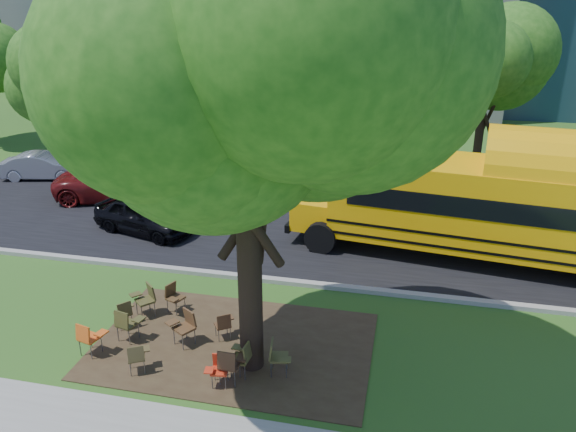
% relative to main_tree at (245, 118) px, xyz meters
% --- Properties ---
extents(ground, '(160.00, 160.00, 0.00)m').
position_rel_main_tree_xyz_m(ground, '(-1.69, 1.21, -6.04)').
color(ground, '#295219').
rests_on(ground, ground).
extents(dirt_patch, '(7.00, 4.50, 0.03)m').
position_rel_main_tree_xyz_m(dirt_patch, '(-0.69, 0.71, -6.03)').
color(dirt_patch, '#382819').
rests_on(dirt_patch, ground).
extents(asphalt_road, '(80.00, 8.00, 0.04)m').
position_rel_main_tree_xyz_m(asphalt_road, '(-1.69, 8.21, -6.02)').
color(asphalt_road, black).
rests_on(asphalt_road, ground).
extents(kerb_near, '(80.00, 0.25, 0.14)m').
position_rel_main_tree_xyz_m(kerb_near, '(-1.69, 4.21, -5.97)').
color(kerb_near, gray).
rests_on(kerb_near, ground).
extents(kerb_far, '(80.00, 0.25, 0.14)m').
position_rel_main_tree_xyz_m(kerb_far, '(-1.69, 12.31, -5.97)').
color(kerb_far, gray).
rests_on(kerb_far, ground).
extents(bg_tree_0, '(5.20, 5.20, 7.18)m').
position_rel_main_tree_xyz_m(bg_tree_0, '(-13.69, 14.21, -1.47)').
color(bg_tree_0, black).
rests_on(bg_tree_0, ground).
extents(bg_tree_2, '(4.80, 4.80, 6.62)m').
position_rel_main_tree_xyz_m(bg_tree_2, '(-6.69, 17.21, -1.83)').
color(bg_tree_2, black).
rests_on(bg_tree_2, ground).
extents(bg_tree_3, '(5.60, 5.60, 7.84)m').
position_rel_main_tree_xyz_m(bg_tree_3, '(6.31, 15.21, -1.01)').
color(bg_tree_3, black).
rests_on(bg_tree_3, ground).
extents(main_tree, '(7.20, 7.20, 9.66)m').
position_rel_main_tree_xyz_m(main_tree, '(0.00, 0.00, 0.00)').
color(main_tree, black).
rests_on(main_tree, ground).
extents(school_bus, '(13.85, 4.64, 3.33)m').
position_rel_main_tree_xyz_m(school_bus, '(6.85, 7.23, -4.12)').
color(school_bus, '#F3A907').
rests_on(school_bus, ground).
extents(chair_0, '(0.70, 0.55, 0.93)m').
position_rel_main_tree_xyz_m(chair_0, '(-4.03, -0.50, -5.47)').
color(chair_0, '#DA5517').
rests_on(chair_0, ground).
extents(chair_1, '(0.71, 0.55, 0.95)m').
position_rel_main_tree_xyz_m(chair_1, '(-3.41, 0.26, -5.46)').
color(chair_1, '#44411D').
rests_on(chair_1, ground).
extents(chair_2, '(0.55, 0.66, 0.81)m').
position_rel_main_tree_xyz_m(chair_2, '(-2.55, -0.88, -5.54)').
color(chair_2, '#4C3F21').
rests_on(chair_2, ground).
extents(chair_3, '(0.81, 0.64, 0.96)m').
position_rel_main_tree_xyz_m(chair_3, '(-1.91, 0.50, -5.45)').
color(chair_3, '#50341C').
rests_on(chair_3, ground).
extents(chair_4, '(0.61, 0.54, 0.93)m').
position_rel_main_tree_xyz_m(chair_4, '(-0.30, -0.77, -5.47)').
color(chair_4, '#3D2515').
rests_on(chair_4, ground).
extents(chair_5, '(0.52, 0.53, 0.78)m').
position_rel_main_tree_xyz_m(chair_5, '(-0.54, -0.85, -5.56)').
color(chair_5, red).
rests_on(chair_5, ground).
extents(chair_6, '(0.53, 0.62, 0.90)m').
position_rel_main_tree_xyz_m(chair_6, '(-0.10, -0.40, -5.49)').
color(chair_6, brown).
rests_on(chair_6, ground).
extents(chair_7, '(0.62, 0.61, 0.91)m').
position_rel_main_tree_xyz_m(chair_7, '(0.67, -0.21, -5.48)').
color(chair_7, '#4C4921').
rests_on(chair_7, ground).
extents(chair_8, '(0.56, 0.71, 0.82)m').
position_rel_main_tree_xyz_m(chair_8, '(-3.79, 0.85, -5.54)').
color(chair_8, '#4F4622').
rests_on(chair_8, ground).
extents(chair_9, '(0.83, 0.65, 0.96)m').
position_rel_main_tree_xyz_m(chair_9, '(-3.49, 1.56, -5.45)').
color(chair_9, '#44411D').
rests_on(chair_9, ground).
extents(chair_10, '(0.55, 0.70, 0.87)m').
position_rel_main_tree_xyz_m(chair_10, '(-2.83, 1.89, -5.50)').
color(chair_10, '#4B331A').
rests_on(chair_10, ground).
extents(chair_11, '(0.53, 0.66, 0.79)m').
position_rel_main_tree_xyz_m(chair_11, '(-1.01, 0.91, -5.56)').
color(chair_11, '#4C2F1B').
rests_on(chair_11, ground).
extents(black_car, '(4.29, 2.64, 1.36)m').
position_rel_main_tree_xyz_m(black_car, '(-6.20, 6.99, -5.36)').
color(black_car, black).
rests_on(black_car, ground).
extents(bg_car_silver, '(4.10, 2.23, 1.28)m').
position_rel_main_tree_xyz_m(bg_car_silver, '(-13.94, 12.01, -5.40)').
color(bg_car_silver, '#999A9E').
rests_on(bg_car_silver, ground).
extents(bg_car_red, '(5.81, 3.74, 1.49)m').
position_rel_main_tree_xyz_m(bg_car_red, '(-8.94, 10.23, -5.30)').
color(bg_car_red, '#590F0F').
rests_on(bg_car_red, ground).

